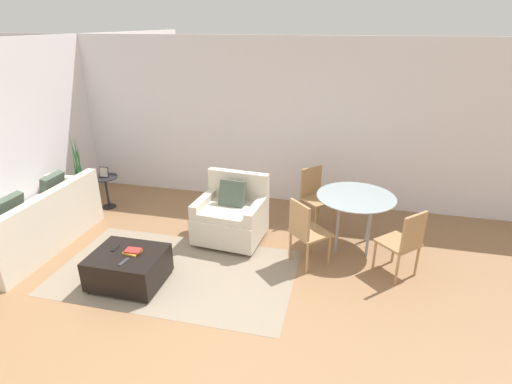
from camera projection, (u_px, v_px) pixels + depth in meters
name	position (u px, v px, depth m)	size (l,w,h in m)	color
ground_plane	(193.00, 325.00, 4.20)	(20.00, 20.00, 0.00)	#936B47
wall_back	(264.00, 122.00, 6.72)	(12.00, 0.06, 2.75)	white
wall_left	(8.00, 140.00, 5.71)	(0.06, 12.00, 2.75)	white
area_rug	(176.00, 272.00, 5.08)	(2.98, 1.70, 0.01)	gray
couch	(33.00, 227.00, 5.56)	(0.92, 2.00, 0.93)	beige
armchair	(231.00, 216.00, 5.72)	(0.98, 0.89, 0.95)	beige
ottoman	(129.00, 267.00, 4.79)	(0.84, 0.69, 0.41)	black
book_stack	(133.00, 251.00, 4.73)	(0.21, 0.17, 0.04)	gold
tv_remote_primary	(124.00, 262.00, 4.55)	(0.06, 0.17, 0.01)	#333338
tv_remote_secondary	(115.00, 248.00, 4.82)	(0.04, 0.15, 0.01)	black
potted_plant	(82.00, 188.00, 6.81)	(0.32, 0.32, 1.34)	brown
side_table	(106.00, 186.00, 6.71)	(0.42, 0.42, 0.55)	black
picture_frame	(104.00, 172.00, 6.61)	(0.17, 0.07, 0.18)	black
dining_table	(355.00, 203.00, 5.40)	(1.06, 1.06, 0.78)	#99A8AD
dining_chair_near_left	(305.00, 229.00, 5.05)	(0.59, 0.59, 0.90)	tan
dining_chair_near_right	(405.00, 240.00, 4.80)	(0.59, 0.59, 0.90)	tan
dining_chair_far_left	(315.00, 193.00, 6.13)	(0.59, 0.59, 0.90)	tan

